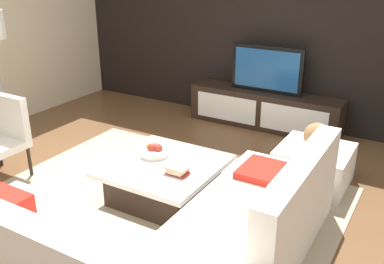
{
  "coord_description": "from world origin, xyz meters",
  "views": [
    {
      "loc": [
        1.99,
        -2.92,
        2.18
      ],
      "look_at": [
        -0.11,
        0.64,
        0.51
      ],
      "focal_mm": 40.52,
      "sensor_mm": 36.0,
      "label": 1
    }
  ],
  "objects": [
    {
      "name": "sectional_couch",
      "position": [
        0.51,
        -0.83,
        0.28
      ],
      "size": [
        2.29,
        2.42,
        0.82
      ],
      "color": "white",
      "rests_on": "ground"
    },
    {
      "name": "fruit_bowl",
      "position": [
        -0.28,
        0.2,
        0.43
      ],
      "size": [
        0.28,
        0.28,
        0.13
      ],
      "color": "silver",
      "rests_on": "coffee_table"
    },
    {
      "name": "feature_wall_back",
      "position": [
        0.0,
        2.7,
        1.4
      ],
      "size": [
        6.4,
        0.12,
        2.8
      ],
      "primitive_type": "cube",
      "color": "black",
      "rests_on": "ground"
    },
    {
      "name": "ottoman",
      "position": [
        1.04,
        1.13,
        0.2
      ],
      "size": [
        0.7,
        0.7,
        0.4
      ],
      "primitive_type": "cube",
      "color": "white",
      "rests_on": "ground"
    },
    {
      "name": "accent_chair_near",
      "position": [
        -1.84,
        -0.35,
        0.49
      ],
      "size": [
        0.58,
        0.5,
        0.87
      ],
      "rotation": [
        0.0,
        0.0,
        -0.06
      ],
      "color": "black",
      "rests_on": "ground"
    },
    {
      "name": "area_rug",
      "position": [
        -0.1,
        0.0,
        0.01
      ],
      "size": [
        3.27,
        2.55,
        0.01
      ],
      "primitive_type": "cube",
      "color": "tan",
      "rests_on": "ground"
    },
    {
      "name": "television",
      "position": [
        0.0,
        2.4,
        0.81
      ],
      "size": [
        0.98,
        0.06,
        0.62
      ],
      "color": "black",
      "rests_on": "media_console"
    },
    {
      "name": "decorative_ball",
      "position": [
        1.04,
        1.13,
        0.53
      ],
      "size": [
        0.26,
        0.26,
        0.26
      ],
      "primitive_type": "sphere",
      "color": "#997247",
      "rests_on": "ottoman"
    },
    {
      "name": "ground_plane",
      "position": [
        0.0,
        0.0,
        0.0
      ],
      "size": [
        14.0,
        14.0,
        0.0
      ],
      "primitive_type": "plane",
      "color": "brown"
    },
    {
      "name": "book_stack",
      "position": [
        0.12,
        -0.02,
        0.42
      ],
      "size": [
        0.22,
        0.15,
        0.08
      ],
      "color": "maroon",
      "rests_on": "coffee_table"
    },
    {
      "name": "coffee_table",
      "position": [
        -0.1,
        0.1,
        0.2
      ],
      "size": [
        1.01,
        1.03,
        0.38
      ],
      "color": "black",
      "rests_on": "ground"
    },
    {
      "name": "media_console",
      "position": [
        -0.0,
        2.4,
        0.25
      ],
      "size": [
        2.07,
        0.43,
        0.5
      ],
      "color": "black",
      "rests_on": "ground"
    }
  ]
}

